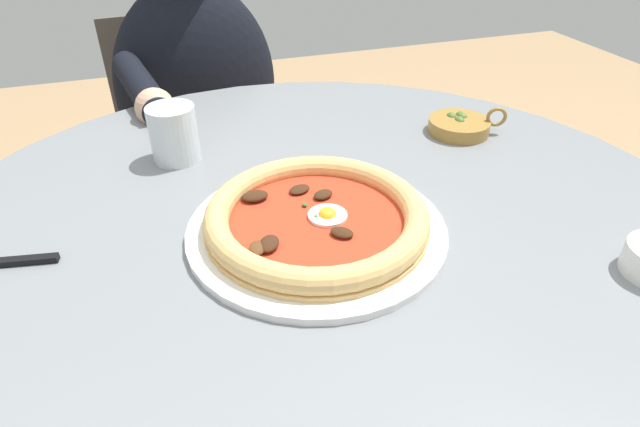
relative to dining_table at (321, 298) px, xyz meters
The scene contains 6 objects.
dining_table is the anchor object (origin of this frame).
pizza_on_plate 0.13m from the dining_table, 113.23° to the left, with size 0.32×0.32×0.04m.
water_glass 0.33m from the dining_table, 30.51° to the left, with size 0.07×0.07×0.08m.
olive_pan 0.39m from the dining_table, 57.97° to the right, with size 0.10×0.12×0.05m.
diner_person 0.76m from the dining_table, ahead, with size 0.51×0.40×1.11m.
cafe_chair_diner 0.90m from the dining_table, ahead, with size 0.46×0.46×0.81m.
Camera 1 is at (-0.50, 0.17, 1.14)m, focal length 29.38 mm.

